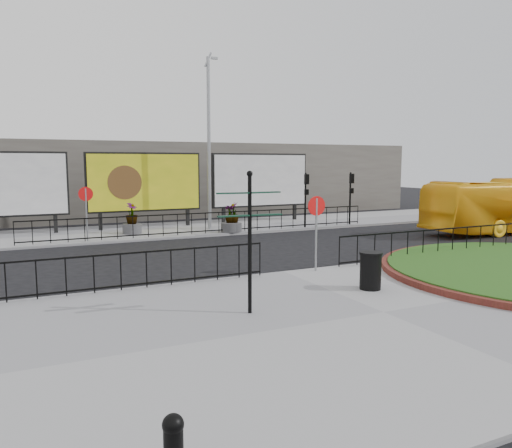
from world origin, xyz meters
TOP-DOWN VIEW (x-y plane):
  - ground at (0.00, 0.00)m, footprint 90.00×90.00m
  - pavement_near at (0.00, -5.00)m, footprint 30.00×10.00m
  - pavement_far at (0.00, 12.00)m, footprint 44.00×6.00m
  - railing_near_left at (-6.00, -0.30)m, footprint 10.00×0.10m
  - railing_near_right at (6.50, -0.30)m, footprint 9.00×0.10m
  - railing_far at (1.00, 9.30)m, footprint 18.00×0.10m
  - speed_sign_far at (-5.00, 9.40)m, footprint 0.64×0.07m
  - speed_sign_near at (1.00, -0.40)m, footprint 0.64×0.07m
  - billboard_left at (-8.50, 12.97)m, footprint 6.20×0.31m
  - billboard_mid at (-1.50, 12.97)m, footprint 6.20×0.31m
  - billboard_right at (5.50, 12.97)m, footprint 6.20×0.31m
  - lamp_post at (1.51, 11.00)m, footprint 0.74×0.18m
  - signal_pole_a at (6.50, 9.34)m, footprint 0.22×0.26m
  - signal_pole_b at (9.50, 9.34)m, footprint 0.22×0.26m
  - building_backdrop at (0.00, 22.00)m, footprint 40.00×10.00m
  - fingerpost_sign at (-2.91, -3.68)m, footprint 1.58×0.32m
  - bollard at (-6.31, -9.00)m, footprint 0.25×0.25m
  - litter_bin at (1.10, -3.10)m, footprint 0.64×0.64m
  - bus at (15.59, 3.67)m, footprint 10.31×2.92m
  - planter_a at (-2.66, 11.00)m, footprint 0.95×0.95m
  - planter_b at (2.00, 9.40)m, footprint 0.92×0.92m
  - planter_c at (2.20, 9.40)m, footprint 0.86×0.86m

SIDE VIEW (x-z plane):
  - ground at x=0.00m, z-range 0.00..0.00m
  - pavement_near at x=0.00m, z-range 0.00..0.12m
  - pavement_far at x=0.00m, z-range 0.00..0.12m
  - bollard at x=-6.31m, z-range 0.16..0.93m
  - planter_b at x=2.00m, z-range -0.08..1.31m
  - litter_bin at x=1.10m, z-range 0.12..1.18m
  - railing_near_left at x=-6.00m, z-range 0.12..1.22m
  - railing_near_right at x=6.50m, z-range 0.12..1.22m
  - railing_far at x=1.00m, z-range 0.12..1.22m
  - planter_a at x=-2.66m, z-range -0.05..1.50m
  - planter_c at x=2.20m, z-range -0.01..1.52m
  - bus at x=15.59m, z-range 0.00..2.84m
  - speed_sign_far at x=-5.00m, z-range 0.68..3.15m
  - speed_sign_near at x=1.00m, z-range 0.68..3.15m
  - signal_pole_a at x=6.50m, z-range 0.60..3.60m
  - signal_pole_b at x=9.50m, z-range 0.60..3.60m
  - fingerpost_sign at x=-2.91m, z-range 0.47..3.83m
  - building_backdrop at x=0.00m, z-range 0.00..5.00m
  - billboard_left at x=-8.50m, z-range 0.55..4.65m
  - billboard_mid at x=-1.50m, z-range 0.55..4.65m
  - billboard_right at x=5.50m, z-range 0.55..4.65m
  - lamp_post at x=1.51m, z-range 0.21..9.44m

